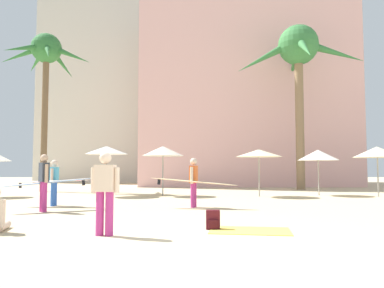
{
  "coord_description": "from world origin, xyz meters",
  "views": [
    {
      "loc": [
        -0.03,
        -6.83,
        1.31
      ],
      "look_at": [
        0.09,
        5.87,
        2.16
      ],
      "focal_mm": 35.78,
      "sensor_mm": 36.0,
      "label": 1
    }
  ],
  "objects": [
    {
      "name": "hotel_pink",
      "position": [
        4.74,
        27.04,
        7.83
      ],
      "size": [
        17.06,
        11.13,
        15.67
      ],
      "primitive_type": "cube",
      "color": "beige",
      "rests_on": "ground"
    },
    {
      "name": "hotel_tower_gray",
      "position": [
        -7.35,
        36.68,
        13.01
      ],
      "size": [
        16.46,
        10.45,
        26.02
      ],
      "primitive_type": "cube",
      "color": "beige",
      "rests_on": "ground"
    },
    {
      "name": "palm_tree_far_left",
      "position": [
        -8.79,
        16.23,
        8.06
      ],
      "size": [
        5.62,
        5.09,
        9.65
      ],
      "color": "brown",
      "rests_on": "ground"
    },
    {
      "name": "cafe_umbrella_4",
      "position": [
        6.63,
        12.71,
        2.05
      ],
      "size": [
        2.07,
        2.07,
        2.33
      ],
      "color": "gray",
      "rests_on": "ground"
    },
    {
      "name": "cafe_umbrella_3",
      "position": [
        3.43,
        11.89,
        2.12
      ],
      "size": [
        2.26,
        2.26,
        2.3
      ],
      "color": "gray",
      "rests_on": "ground"
    },
    {
      "name": "person_mid_right",
      "position": [
        -4.91,
        7.01,
        0.91
      ],
      "size": [
        2.9,
        0.93,
        1.67
      ],
      "rotation": [
        0.0,
        0.0,
        0.01
      ],
      "color": "blue",
      "rests_on": "ground"
    },
    {
      "name": "backpack",
      "position": [
        0.51,
        1.65,
        0.2
      ],
      "size": [
        0.3,
        0.24,
        0.42
      ],
      "rotation": [
        0.0,
        0.0,
        4.71
      ],
      "color": "#4B131A",
      "rests_on": "ground"
    },
    {
      "name": "cafe_umbrella_1",
      "position": [
        -4.09,
        12.13,
        2.27
      ],
      "size": [
        2.1,
        2.1,
        2.47
      ],
      "color": "gray",
      "rests_on": "ground"
    },
    {
      "name": "ground",
      "position": [
        0.0,
        0.0,
        0.0
      ],
      "size": [
        120.0,
        120.0,
        0.0
      ],
      "primitive_type": "plane",
      "color": "#C6B28C"
    },
    {
      "name": "person_far_left",
      "position": [
        -1.7,
        0.86,
        0.91
      ],
      "size": [
        0.61,
        0.29,
        1.67
      ],
      "rotation": [
        0.0,
        0.0,
        4.53
      ],
      "color": "#B7337F",
      "rests_on": "ground"
    },
    {
      "name": "cafe_umbrella_5",
      "position": [
        -1.31,
        12.41,
        2.24
      ],
      "size": [
        2.11,
        2.11,
        2.49
      ],
      "color": "gray",
      "rests_on": "ground"
    },
    {
      "name": "person_near_left",
      "position": [
        0.14,
        6.44,
        0.92
      ],
      "size": [
        3.05,
        1.06,
        1.71
      ],
      "rotation": [
        0.0,
        0.0,
        6.02
      ],
      "color": "#B7337F",
      "rests_on": "ground"
    },
    {
      "name": "beach_towel",
      "position": [
        1.28,
        1.43,
        0.01
      ],
      "size": [
        1.85,
        1.35,
        0.01
      ],
      "primitive_type": "cube",
      "rotation": [
        0.0,
        0.0,
        -0.16
      ],
      "color": "#F4CC4C",
      "rests_on": "ground"
    },
    {
      "name": "cafe_umbrella_2",
      "position": [
        9.17,
        11.67,
        2.17
      ],
      "size": [
        2.3,
        2.3,
        2.43
      ],
      "color": "gray",
      "rests_on": "ground"
    },
    {
      "name": "palm_tree_left",
      "position": [
        7.4,
        18.4,
        9.03
      ],
      "size": [
        8.81,
        8.69,
        11.07
      ],
      "color": "#896B4C",
      "rests_on": "ground"
    },
    {
      "name": "person_mid_center",
      "position": [
        -4.55,
        5.31,
        0.95
      ],
      "size": [
        2.66,
        1.86,
        1.79
      ],
      "rotation": [
        0.0,
        0.0,
        3.8
      ],
      "color": "#B7337F",
      "rests_on": "ground"
    }
  ]
}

